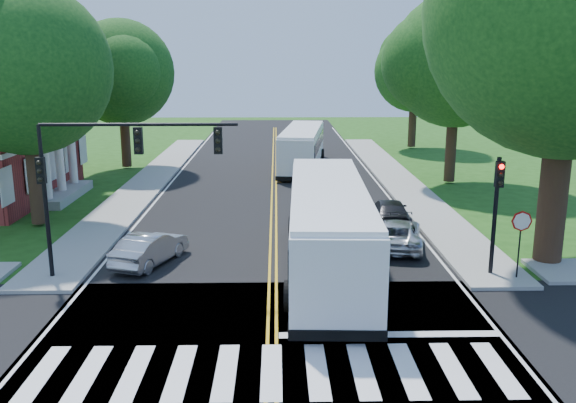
{
  "coord_description": "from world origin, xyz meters",
  "views": [
    {
      "loc": [
        0.15,
        -15.06,
        8.03
      ],
      "look_at": [
        0.61,
        8.79,
        2.4
      ],
      "focal_mm": 38.0,
      "sensor_mm": 36.0,
      "label": 1
    }
  ],
  "objects_px": {
    "signal_ne": "(497,200)",
    "hatchback": "(150,248)",
    "signal_nw": "(108,163)",
    "dark_sedan": "(389,213)",
    "bus_lead": "(328,226)",
    "bus_follow": "(302,147)",
    "suv": "(397,233)"
  },
  "relations": [
    {
      "from": "signal_ne",
      "to": "hatchback",
      "type": "xyz_separation_m",
      "value": [
        -13.09,
        1.74,
        -2.31
      ]
    },
    {
      "from": "signal_ne",
      "to": "bus_follow",
      "type": "relative_size",
      "value": 0.37
    },
    {
      "from": "signal_ne",
      "to": "bus_lead",
      "type": "height_order",
      "value": "signal_ne"
    },
    {
      "from": "signal_nw",
      "to": "bus_follow",
      "type": "relative_size",
      "value": 0.6
    },
    {
      "from": "signal_ne",
      "to": "dark_sedan",
      "type": "relative_size",
      "value": 0.99
    },
    {
      "from": "bus_lead",
      "to": "hatchback",
      "type": "distance_m",
      "value": 7.16
    },
    {
      "from": "bus_follow",
      "to": "suv",
      "type": "xyz_separation_m",
      "value": [
        3.28,
        -19.5,
        -0.97
      ]
    },
    {
      "from": "suv",
      "to": "dark_sedan",
      "type": "xyz_separation_m",
      "value": [
        0.31,
        3.5,
        0.03
      ]
    },
    {
      "from": "signal_ne",
      "to": "suv",
      "type": "relative_size",
      "value": 0.99
    },
    {
      "from": "signal_ne",
      "to": "bus_lead",
      "type": "relative_size",
      "value": 0.34
    },
    {
      "from": "bus_lead",
      "to": "signal_nw",
      "type": "bearing_deg",
      "value": 8.15
    },
    {
      "from": "bus_lead",
      "to": "bus_follow",
      "type": "xyz_separation_m",
      "value": [
        -0.04,
        22.42,
        -0.19
      ]
    },
    {
      "from": "bus_lead",
      "to": "dark_sedan",
      "type": "distance_m",
      "value": 7.43
    },
    {
      "from": "signal_nw",
      "to": "bus_follow",
      "type": "bearing_deg",
      "value": 71.16
    },
    {
      "from": "signal_nw",
      "to": "suv",
      "type": "height_order",
      "value": "signal_nw"
    },
    {
      "from": "signal_nw",
      "to": "dark_sedan",
      "type": "relative_size",
      "value": 1.6
    },
    {
      "from": "bus_lead",
      "to": "suv",
      "type": "distance_m",
      "value": 4.51
    },
    {
      "from": "bus_follow",
      "to": "hatchback",
      "type": "distance_m",
      "value": 22.62
    },
    {
      "from": "signal_nw",
      "to": "signal_ne",
      "type": "relative_size",
      "value": 1.62
    },
    {
      "from": "bus_follow",
      "to": "hatchback",
      "type": "xyz_separation_m",
      "value": [
        -6.97,
        -21.5,
        -0.94
      ]
    },
    {
      "from": "dark_sedan",
      "to": "signal_ne",
      "type": "bearing_deg",
      "value": 113.03
    },
    {
      "from": "bus_lead",
      "to": "bus_follow",
      "type": "distance_m",
      "value": 22.43
    },
    {
      "from": "suv",
      "to": "dark_sedan",
      "type": "height_order",
      "value": "dark_sedan"
    },
    {
      "from": "bus_follow",
      "to": "dark_sedan",
      "type": "distance_m",
      "value": 16.42
    },
    {
      "from": "bus_follow",
      "to": "suv",
      "type": "distance_m",
      "value": 19.8
    },
    {
      "from": "bus_follow",
      "to": "suv",
      "type": "bearing_deg",
      "value": 106.89
    },
    {
      "from": "bus_follow",
      "to": "hatchback",
      "type": "relative_size",
      "value": 3.02
    },
    {
      "from": "bus_lead",
      "to": "dark_sedan",
      "type": "height_order",
      "value": "bus_lead"
    },
    {
      "from": "bus_lead",
      "to": "bus_follow",
      "type": "height_order",
      "value": "bus_lead"
    },
    {
      "from": "bus_follow",
      "to": "bus_lead",
      "type": "bearing_deg",
      "value": 97.44
    },
    {
      "from": "signal_ne",
      "to": "hatchback",
      "type": "relative_size",
      "value": 1.12
    },
    {
      "from": "bus_lead",
      "to": "dark_sedan",
      "type": "relative_size",
      "value": 2.93
    }
  ]
}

